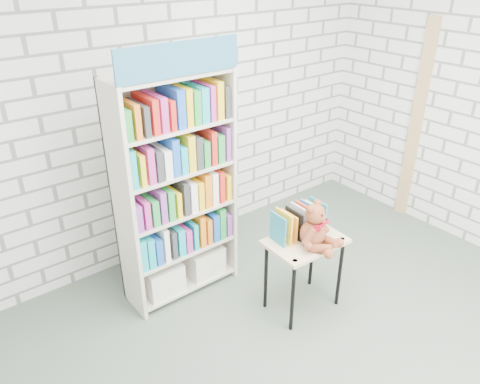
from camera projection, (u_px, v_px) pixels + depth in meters
ground at (329, 356)px, 3.43m from camera, size 4.50×4.50×0.00m
room_shell at (358, 123)px, 2.60m from camera, size 4.52×4.02×2.81m
bookshelf at (176, 188)px, 3.70m from camera, size 0.94×0.37×2.11m
display_table at (305, 250)px, 3.66m from camera, size 0.62×0.44×0.65m
table_books at (298, 221)px, 3.63m from camera, size 0.43×0.20×0.25m
teddy_bear at (316, 229)px, 3.49m from camera, size 0.33×0.32×0.36m
door_trim at (416, 123)px, 4.82m from camera, size 0.05×0.12×2.10m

